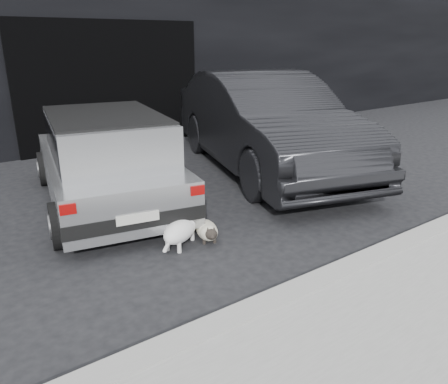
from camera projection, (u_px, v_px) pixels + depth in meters
ground at (164, 211)px, 5.97m from camera, size 80.00×80.00×0.00m
building_facade at (75, 26)px, 10.29m from camera, size 34.00×4.00×5.00m
garage_opening at (113, 85)px, 9.15m from camera, size 4.00×0.10×2.60m
curb at (370, 260)px, 4.51m from camera, size 18.00×0.25×0.12m
silver_hatchback at (106, 155)px, 6.00m from camera, size 2.27×3.76×1.30m
second_car at (265, 122)px, 7.62m from camera, size 3.18×5.43×1.69m
cat_siamese at (208, 231)px, 5.08m from camera, size 0.40×0.69×0.25m
cat_white at (182, 228)px, 4.95m from camera, size 0.73×0.59×0.40m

